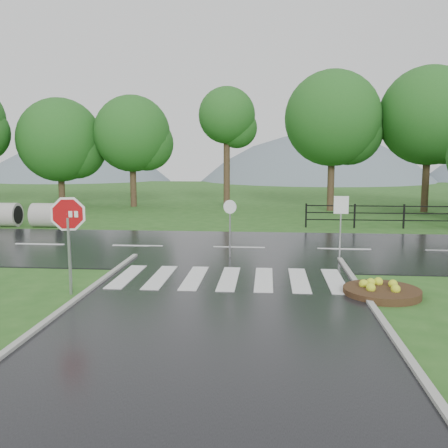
# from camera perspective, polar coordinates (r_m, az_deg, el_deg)

# --- Properties ---
(ground) EXTENTS (120.00, 120.00, 0.00)m
(ground) POSITION_cam_1_polar(r_m,az_deg,el_deg) (9.68, -1.80, -13.76)
(ground) COLOR #285A1E
(ground) RESTS_ON ground
(main_road) EXTENTS (90.00, 8.00, 0.04)m
(main_road) POSITION_cam_1_polar(r_m,az_deg,el_deg) (19.30, 1.73, -2.81)
(main_road) COLOR black
(main_road) RESTS_ON ground
(crosswalk) EXTENTS (6.50, 2.80, 0.02)m
(crosswalk) POSITION_cam_1_polar(r_m,az_deg,el_deg) (14.41, 0.57, -6.23)
(crosswalk) COLOR silver
(crosswalk) RESTS_ON ground
(fence_west) EXTENTS (9.58, 0.08, 1.20)m
(fence_west) POSITION_cam_1_polar(r_m,az_deg,el_deg) (25.97, 19.88, 1.09)
(fence_west) COLOR black
(fence_west) RESTS_ON ground
(hills) EXTENTS (102.00, 48.00, 48.00)m
(hills) POSITION_cam_1_polar(r_m,az_deg,el_deg) (76.40, 6.72, -6.70)
(hills) COLOR slate
(hills) RESTS_ON ground
(treeline) EXTENTS (83.20, 5.20, 10.00)m
(treeline) POSITION_cam_1_polar(r_m,az_deg,el_deg) (33.13, 4.86, 1.63)
(treeline) COLOR #1B551A
(treeline) RESTS_ON ground
(stop_sign) EXTENTS (1.17, 0.30, 2.69)m
(stop_sign) POSITION_cam_1_polar(r_m,az_deg,el_deg) (13.27, -17.38, 0.16)
(stop_sign) COLOR #939399
(stop_sign) RESTS_ON ground
(flower_bed) EXTENTS (1.95, 1.95, 0.39)m
(flower_bed) POSITION_cam_1_polar(r_m,az_deg,el_deg) (13.47, 17.60, -7.24)
(flower_bed) COLOR #332111
(flower_bed) RESTS_ON ground
(reg_sign_small) EXTENTS (0.49, 0.07, 2.21)m
(reg_sign_small) POSITION_cam_1_polar(r_m,az_deg,el_deg) (17.33, 13.21, 0.99)
(reg_sign_small) COLOR #939399
(reg_sign_small) RESTS_ON ground
(reg_sign_round) EXTENTS (0.46, 0.17, 2.05)m
(reg_sign_round) POSITION_cam_1_polar(r_m,az_deg,el_deg) (17.25, 0.68, 0.34)
(reg_sign_round) COLOR #939399
(reg_sign_round) RESTS_ON ground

